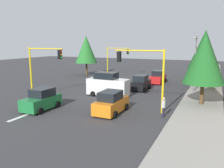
{
  "coord_description": "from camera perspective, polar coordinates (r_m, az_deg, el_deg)",
  "views": [
    {
      "loc": [
        25.47,
        11.59,
        6.11
      ],
      "look_at": [
        0.77,
        0.24,
        1.2
      ],
      "focal_mm": 36.55,
      "sensor_mm": 36.0,
      "label": 1
    }
  ],
  "objects": [
    {
      "name": "ground_plane",
      "position": [
        28.64,
        0.21,
        -2.08
      ],
      "size": [
        120.0,
        120.0,
        0.0
      ],
      "primitive_type": "plane",
      "color": "#353538"
    },
    {
      "name": "tree_roadside_far",
      "position": [
        43.54,
        22.14,
        7.97
      ],
      "size": [
        4.13,
        4.13,
        7.55
      ],
      "color": "brown",
      "rests_on": "ground"
    },
    {
      "name": "car_red",
      "position": [
        35.71,
        11.45,
        1.64
      ],
      "size": [
        4.19,
        1.99,
        1.98
      ],
      "color": "red",
      "rests_on": "ground"
    },
    {
      "name": "traffic_signal_near_right",
      "position": [
        26.12,
        -16.93,
        5.15
      ],
      "size": [
        0.36,
        4.59,
        5.64
      ],
      "color": "yellow",
      "rests_on": "ground"
    },
    {
      "name": "pedestrian_crossing",
      "position": [
        19.45,
        12.76,
        -5.54
      ],
      "size": [
        0.4,
        0.24,
        1.7
      ],
      "color": "#262638",
      "rests_on": "ground"
    },
    {
      "name": "delivery_van_white",
      "position": [
        26.5,
        -1.05,
        -0.26
      ],
      "size": [
        2.22,
        4.8,
        2.77
      ],
      "color": "white",
      "rests_on": "ground"
    },
    {
      "name": "street_lamp_curbside",
      "position": [
        29.23,
        20.06,
        6.16
      ],
      "size": [
        2.15,
        0.28,
        7.0
      ],
      "color": "slate",
      "rests_on": "ground"
    },
    {
      "name": "car_yellow",
      "position": [
        32.28,
        -2.35,
        0.93
      ],
      "size": [
        4.08,
        1.95,
        1.98
      ],
      "color": "yellow",
      "rests_on": "ground"
    },
    {
      "name": "traffic_signal_far_right",
      "position": [
        43.13,
        1.11,
        7.1
      ],
      "size": [
        0.36,
        4.59,
        5.28
      ],
      "color": "yellow",
      "rests_on": "ground"
    },
    {
      "name": "car_black",
      "position": [
        30.16,
        7.21,
        0.2
      ],
      "size": [
        3.73,
        2.08,
        1.98
      ],
      "color": "black",
      "rests_on": "ground"
    },
    {
      "name": "traffic_signal_near_left",
      "position": [
        20.46,
        7.78,
        4.12
      ],
      "size": [
        0.36,
        4.59,
        5.59
      ],
      "color": "yellow",
      "rests_on": "ground"
    },
    {
      "name": "tree_roadside_near",
      "position": [
        23.54,
        22.1,
        5.96
      ],
      "size": [
        3.9,
        3.9,
        7.11
      ],
      "color": "brown",
      "rests_on": "ground"
    },
    {
      "name": "tree_opposite_side",
      "position": [
        43.77,
        -6.48,
        8.6
      ],
      "size": [
        4.1,
        4.1,
        7.48
      ],
      "color": "brown",
      "rests_on": "ground"
    },
    {
      "name": "tree_roadside_mid",
      "position": [
        33.52,
        22.17,
        7.85
      ],
      "size": [
        4.29,
        4.29,
        7.85
      ],
      "color": "brown",
      "rests_on": "ground"
    },
    {
      "name": "lane_arrow_near",
      "position": [
        21.09,
        -20.8,
        -7.28
      ],
      "size": [
        2.4,
        1.1,
        1.1
      ],
      "color": "silver",
      "rests_on": "ground"
    },
    {
      "name": "car_orange",
      "position": [
        20.19,
        -0.21,
        -4.73
      ],
      "size": [
        4.17,
        2.1,
        1.98
      ],
      "color": "orange",
      "rests_on": "ground"
    },
    {
      "name": "sidewalk_kerb",
      "position": [
        31.08,
        22.19,
        -1.73
      ],
      "size": [
        80.0,
        4.0,
        0.15
      ],
      "primitive_type": "cube",
      "color": "gray",
      "rests_on": "ground"
    },
    {
      "name": "car_green",
      "position": [
        22.16,
        -17.18,
        -3.84
      ],
      "size": [
        3.87,
        2.1,
        1.98
      ],
      "color": "#1E7238",
      "rests_on": "ground"
    }
  ]
}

